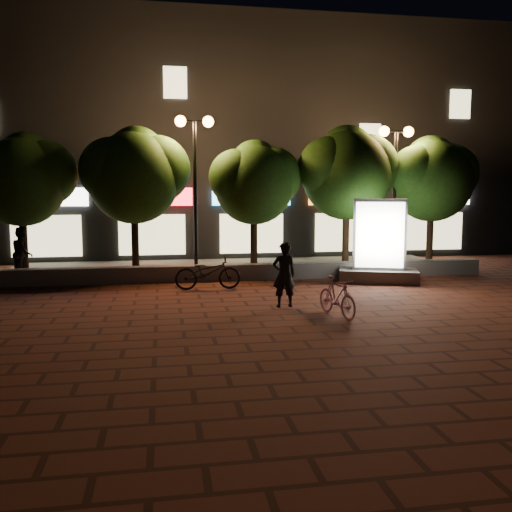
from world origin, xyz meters
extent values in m
plane|color=#4E2318|center=(0.00, 0.00, 0.00)|extent=(80.00, 80.00, 0.00)
cube|color=#61605A|center=(0.00, 4.00, 0.25)|extent=(16.00, 0.45, 0.50)
cube|color=#61605A|center=(0.00, 6.50, 0.04)|extent=(16.00, 5.00, 0.08)
cube|color=black|center=(0.00, 13.00, 5.00)|extent=(28.00, 8.00, 10.00)
cube|color=black|center=(-9.00, 12.00, 10.05)|extent=(3.00, 0.25, 0.10)
cube|color=white|center=(-7.00, 8.94, 2.60)|extent=(3.20, 0.12, 0.70)
cube|color=beige|center=(-7.00, 8.94, 1.10)|extent=(2.60, 0.10, 1.60)
cube|color=red|center=(-3.00, 8.94, 2.60)|extent=(3.20, 0.12, 0.70)
cube|color=beige|center=(-3.00, 8.94, 1.10)|extent=(2.60, 0.10, 1.60)
cube|color=#46A9CA|center=(1.00, 8.94, 2.60)|extent=(3.20, 0.12, 0.70)
cube|color=beige|center=(1.00, 8.94, 1.10)|extent=(2.60, 0.10, 1.60)
cube|color=orange|center=(5.00, 8.94, 2.60)|extent=(3.20, 0.12, 0.70)
cube|color=beige|center=(5.00, 8.94, 1.10)|extent=(2.60, 0.10, 1.60)
cube|color=silver|center=(9.00, 8.94, 2.60)|extent=(3.20, 0.12, 0.70)
cube|color=beige|center=(9.00, 8.94, 1.10)|extent=(2.60, 0.10, 1.60)
cube|color=beige|center=(-2.00, 8.94, 7.00)|extent=(0.90, 0.10, 1.20)
cube|color=beige|center=(6.00, 8.94, 5.00)|extent=(0.90, 0.10, 1.20)
cube|color=beige|center=(10.00, 8.94, 6.50)|extent=(0.90, 0.10, 1.20)
cylinder|color=black|center=(-7.00, 5.40, 1.21)|extent=(0.24, 0.24, 2.25)
sphere|color=#244F17|center=(-7.00, 5.40, 3.10)|extent=(2.80, 2.80, 2.80)
sphere|color=#244F17|center=(-6.30, 5.60, 3.40)|extent=(2.10, 2.10, 2.10)
sphere|color=#244F17|center=(-6.90, 5.75, 3.80)|extent=(1.82, 1.82, 1.82)
cylinder|color=black|center=(-3.50, 5.40, 1.25)|extent=(0.24, 0.24, 2.34)
sphere|color=#244F17|center=(-3.50, 5.40, 3.25)|extent=(3.00, 3.00, 3.00)
sphere|color=#244F17|center=(-2.75, 5.60, 3.54)|extent=(2.25, 2.25, 2.25)
sphere|color=#244F17|center=(-4.17, 5.25, 3.50)|extent=(2.10, 2.10, 2.10)
sphere|color=#244F17|center=(-3.40, 5.75, 4.00)|extent=(1.95, 1.95, 1.95)
cylinder|color=black|center=(0.50, 5.40, 1.18)|extent=(0.24, 0.24, 2.21)
sphere|color=#244F17|center=(0.50, 5.40, 3.03)|extent=(2.70, 2.70, 2.70)
sphere|color=#244F17|center=(1.17, 5.60, 3.33)|extent=(2.03, 2.03, 2.02)
sphere|color=#244F17|center=(-0.11, 5.25, 3.28)|extent=(1.89, 1.89, 1.89)
sphere|color=#244F17|center=(0.60, 5.75, 3.70)|extent=(1.76, 1.76, 1.76)
cylinder|color=black|center=(3.80, 5.40, 1.30)|extent=(0.24, 0.24, 2.43)
sphere|color=#244F17|center=(3.80, 5.40, 3.36)|extent=(3.10, 3.10, 3.10)
sphere|color=#244F17|center=(4.58, 5.60, 3.66)|extent=(2.33, 2.33, 2.33)
sphere|color=#244F17|center=(3.10, 5.25, 3.61)|extent=(2.17, 2.17, 2.17)
sphere|color=#244F17|center=(3.90, 5.75, 4.14)|extent=(2.01, 2.02, 2.02)
cylinder|color=black|center=(7.00, 5.40, 1.23)|extent=(0.24, 0.24, 2.29)
sphere|color=#244F17|center=(7.00, 5.40, 3.17)|extent=(2.90, 2.90, 2.90)
sphere|color=#244F17|center=(7.72, 5.60, 3.47)|extent=(2.18, 2.17, 2.17)
sphere|color=#244F17|center=(6.35, 5.25, 3.42)|extent=(2.03, 2.03, 2.03)
sphere|color=#244F17|center=(7.10, 5.75, 3.90)|extent=(1.89, 1.88, 1.88)
cylinder|color=black|center=(-1.50, 5.20, 2.58)|extent=(0.12, 0.12, 5.00)
cylinder|color=black|center=(-1.50, 5.20, 5.08)|extent=(0.90, 0.08, 0.08)
sphere|color=#FF8E3F|center=(-1.95, 5.20, 5.08)|extent=(0.36, 0.36, 0.36)
sphere|color=#FF8E3F|center=(-1.05, 5.20, 5.08)|extent=(0.36, 0.36, 0.36)
cylinder|color=black|center=(5.50, 5.20, 2.48)|extent=(0.12, 0.12, 4.80)
cylinder|color=black|center=(5.50, 5.20, 4.88)|extent=(0.90, 0.08, 0.08)
sphere|color=#FF8E3F|center=(5.05, 5.20, 4.88)|extent=(0.36, 0.36, 0.36)
sphere|color=#FF8E3F|center=(5.95, 5.20, 4.88)|extent=(0.36, 0.36, 0.36)
cube|color=#61605A|center=(4.01, 2.86, 0.20)|extent=(2.65, 1.92, 0.40)
cube|color=#4C4C51|center=(4.01, 2.86, 1.49)|extent=(1.68, 1.04, 2.19)
cube|color=white|center=(3.91, 2.58, 1.49)|extent=(1.38, 0.51, 1.99)
cube|color=white|center=(4.10, 3.13, 1.49)|extent=(1.38, 0.51, 1.99)
imported|color=#BA7BA6|center=(1.25, -1.48, 0.45)|extent=(0.78, 1.56, 0.90)
imported|color=black|center=(0.30, -0.27, 0.80)|extent=(0.61, 0.43, 1.60)
imported|color=black|center=(-1.34, 2.47, 0.50)|extent=(1.89, 0.66, 0.99)
imported|color=black|center=(-6.91, 4.83, 0.90)|extent=(0.67, 0.83, 1.64)
camera|label=1|loc=(-2.61, -13.15, 2.81)|focal=38.52mm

